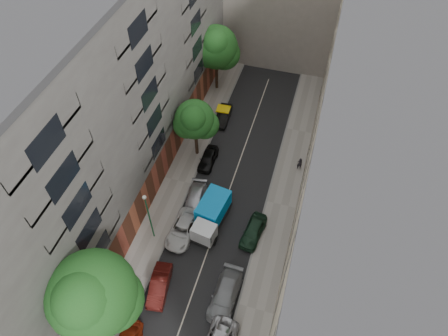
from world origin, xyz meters
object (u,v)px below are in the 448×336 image
at_px(car_left_5, 223,116).
at_px(car_right_2, 253,231).
at_px(tree_near, 94,297).
at_px(car_left_4, 208,159).
at_px(lamp_post, 148,213).
at_px(tarp_truck, 211,215).
at_px(car_left_2, 183,229).
at_px(tree_mid, 195,121).
at_px(tree_far, 217,49).
at_px(pedestrian, 300,163).
at_px(car_left_1, 159,285).
at_px(car_right_1, 225,295).
at_px(car_left_3, 195,200).

xyz_separation_m(car_left_5, car_right_2, (7.20, -14.59, 0.03)).
xyz_separation_m(car_left_5, tree_near, (-1.20, -26.48, 6.51)).
xyz_separation_m(car_left_4, lamp_post, (-2.04, -10.32, 3.39)).
relative_size(tarp_truck, car_right_2, 1.41).
height_order(car_left_2, tree_mid, tree_mid).
height_order(car_right_2, tree_mid, tree_mid).
xyz_separation_m(car_right_2, tree_near, (-8.40, -11.89, 6.47)).
xyz_separation_m(tree_far, pedestrian, (12.42, -10.67, -5.04)).
bearing_deg(car_left_4, tree_far, 102.87).
relative_size(tarp_truck, car_left_5, 1.43).
height_order(tarp_truck, tree_near, tree_near).
relative_size(tree_far, lamp_post, 1.39).
xyz_separation_m(car_right_2, pedestrian, (2.80, 9.38, 0.22)).
bearing_deg(car_left_5, lamp_post, -98.73).
distance_m(car_left_4, car_left_5, 7.07).
xyz_separation_m(car_left_1, car_right_1, (5.60, 0.75, 0.05)).
relative_size(car_left_1, car_left_3, 0.92).
bearing_deg(tree_mid, car_right_1, -63.29).
distance_m(car_left_4, tree_mid, 4.71).
bearing_deg(car_left_2, pedestrian, 53.31).
relative_size(car_left_3, car_right_2, 1.10).
xyz_separation_m(car_left_3, car_left_4, (-0.46, 5.60, -0.00)).
height_order(car_right_1, lamp_post, lamp_post).
bearing_deg(tarp_truck, car_left_3, 149.96).
height_order(car_left_2, car_left_4, car_left_2).
relative_size(car_right_1, tree_far, 0.57).
height_order(tarp_truck, car_left_4, tarp_truck).
relative_size(car_left_1, tree_far, 0.47).
distance_m(car_left_5, tree_far, 7.98).
bearing_deg(pedestrian, tree_far, -63.16).
bearing_deg(car_right_1, tree_far, 110.17).
xyz_separation_m(car_left_1, tree_near, (-2.00, -4.46, 6.49)).
distance_m(car_left_5, pedestrian, 11.28).
bearing_deg(pedestrian, tree_near, 39.70).
bearing_deg(car_left_2, car_right_2, 17.72).
bearing_deg(car_left_1, lamp_post, 109.80).
height_order(car_left_3, car_left_4, car_left_3).
bearing_deg(tree_near, car_left_5, 87.39).
bearing_deg(tree_mid, tree_near, -90.16).
bearing_deg(pedestrian, tarp_truck, 30.23).
bearing_deg(car_left_3, tarp_truck, -45.16).
relative_size(tarp_truck, tree_far, 0.66).
xyz_separation_m(car_left_2, car_left_5, (-0.80, 16.26, 0.00)).
bearing_deg(pedestrian, car_left_4, -11.69).
xyz_separation_m(car_right_2, lamp_post, (-8.90, -2.78, 3.34)).
bearing_deg(lamp_post, tree_mid, 87.16).
xyz_separation_m(car_left_1, car_left_2, (0.00, 5.75, -0.01)).
xyz_separation_m(car_left_5, car_right_1, (6.40, -21.26, 0.06)).
relative_size(car_left_2, tree_near, 0.46).
distance_m(car_left_3, lamp_post, 6.32).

